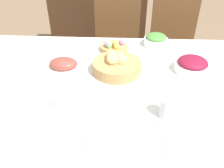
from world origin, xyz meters
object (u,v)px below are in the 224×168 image
object	(u,v)px
dinner_plate	(117,137)
spoon	(163,139)
egg_basket	(114,47)
knife	(155,139)
fork	(79,135)
drinking_cup	(167,108)
bread_basket	(117,65)
green_salad_bowl	(156,40)
sideboard	(99,22)
chair_far_center	(117,47)
ham_platter	(63,65)
chair_far_right	(173,49)
butter_dish	(66,100)
beet_salad_bowl	(192,65)

from	to	relation	value
dinner_plate	spoon	xyz separation A→B (m)	(0.19, -0.00, -0.00)
egg_basket	knife	world-z (taller)	egg_basket
fork	drinking_cup	world-z (taller)	drinking_cup
bread_basket	green_salad_bowl	size ratio (longest dim) A/B	1.69
fork	sideboard	bearing A→B (deg)	95.34
chair_far_center	sideboard	world-z (taller)	chair_far_center
ham_platter	green_salad_bowl	world-z (taller)	green_salad_bowl
drinking_cup	egg_basket	bearing A→B (deg)	112.23
egg_basket	spoon	size ratio (longest dim) A/B	0.95
egg_basket	ham_platter	world-z (taller)	egg_basket
chair_far_center	green_salad_bowl	world-z (taller)	chair_far_center
egg_basket	ham_platter	bearing A→B (deg)	-138.76
chair_far_right	green_salad_bowl	bearing A→B (deg)	-120.06
ham_platter	green_salad_bowl	xyz separation A→B (m)	(0.58, 0.35, 0.02)
sideboard	green_salad_bowl	distance (m)	1.44
sideboard	butter_dish	distance (m)	1.98
beet_salad_bowl	dinner_plate	bearing A→B (deg)	-127.55
butter_dish	dinner_plate	bearing A→B (deg)	-39.79
sideboard	ham_platter	bearing A→B (deg)	-91.46
beet_salad_bowl	butter_dish	size ratio (longest dim) A/B	1.72
ham_platter	beet_salad_bowl	xyz separation A→B (m)	(0.75, 0.01, 0.02)
drinking_cup	butter_dish	world-z (taller)	drinking_cup
fork	butter_dish	world-z (taller)	butter_dish
knife	egg_basket	bearing A→B (deg)	106.07
beet_salad_bowl	spoon	world-z (taller)	beet_salad_bowl
dinner_plate	knife	distance (m)	0.16
chair_far_center	beet_salad_bowl	world-z (taller)	chair_far_center
knife	beet_salad_bowl	bearing A→B (deg)	65.94
chair_far_center	dinner_plate	size ratio (longest dim) A/B	3.79
sideboard	spoon	size ratio (longest dim) A/B	5.64
egg_basket	dinner_plate	size ratio (longest dim) A/B	0.72
bread_basket	green_salad_bowl	distance (m)	0.45
chair_far_center	chair_far_right	xyz separation A→B (m)	(0.52, 0.00, 0.00)
chair_far_right	sideboard	world-z (taller)	chair_far_right
knife	spoon	distance (m)	0.03
bread_basket	butter_dish	world-z (taller)	bread_basket
sideboard	egg_basket	world-z (taller)	sideboard
egg_basket	green_salad_bowl	size ratio (longest dim) A/B	1.13
ham_platter	green_salad_bowl	bearing A→B (deg)	30.94
chair_far_center	chair_far_right	distance (m)	0.52
spoon	beet_salad_bowl	bearing A→B (deg)	65.30
chair_far_center	chair_far_right	size ratio (longest dim) A/B	1.00
spoon	sideboard	bearing A→B (deg)	100.90
drinking_cup	chair_far_center	bearing A→B (deg)	102.10
green_salad_bowl	dinner_plate	bearing A→B (deg)	-105.30
beet_salad_bowl	spoon	distance (m)	0.59
drinking_cup	butter_dish	size ratio (longest dim) A/B	0.83
sideboard	dinner_plate	xyz separation A→B (m)	(0.30, -2.17, 0.31)
chair_far_center	egg_basket	size ratio (longest dim) A/B	5.28
chair_far_right	egg_basket	bearing A→B (deg)	-136.15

